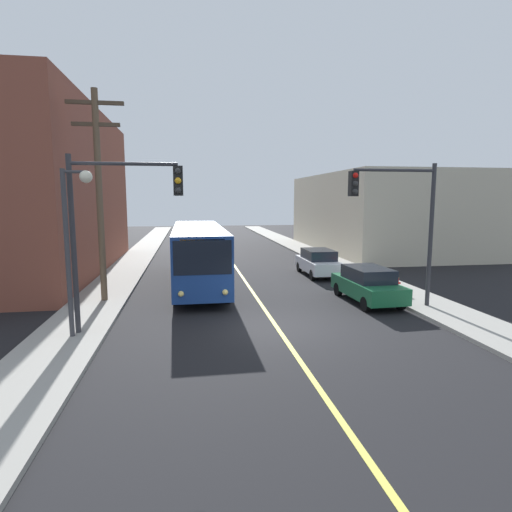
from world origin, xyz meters
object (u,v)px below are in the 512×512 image
at_px(city_bus, 198,252).
at_px(parked_car_white, 318,262).
at_px(parked_car_green, 368,284).
at_px(utility_pole_near, 99,186).
at_px(traffic_signal_right_corner, 398,208).
at_px(traffic_signal_left_corner, 120,211).
at_px(fire_hydrant, 396,283).
at_px(street_lamp_left, 73,229).

distance_m(city_bus, parked_car_white, 7.61).
distance_m(parked_car_green, utility_pole_near, 12.76).
height_order(city_bus, traffic_signal_right_corner, traffic_signal_right_corner).
distance_m(parked_car_green, traffic_signal_left_corner, 11.26).
height_order(city_bus, parked_car_green, city_bus).
bearing_deg(fire_hydrant, traffic_signal_left_corner, -161.35).
xyz_separation_m(utility_pole_near, traffic_signal_right_corner, (12.39, -3.21, -0.94)).
xyz_separation_m(traffic_signal_left_corner, traffic_signal_right_corner, (10.82, 1.54, 0.00)).
relative_size(street_lamp_left, fire_hydrant, 6.55).
distance_m(parked_car_white, utility_pole_near, 13.48).
bearing_deg(fire_hydrant, street_lamp_left, -161.80).
relative_size(utility_pole_near, traffic_signal_right_corner, 1.54).
bearing_deg(traffic_signal_left_corner, traffic_signal_right_corner, 8.09).
bearing_deg(parked_car_white, traffic_signal_left_corner, -135.69).
bearing_deg(street_lamp_left, parked_car_green, 16.06).
xyz_separation_m(parked_car_green, traffic_signal_left_corner, (-10.28, -3.01, 3.46)).
height_order(parked_car_white, traffic_signal_left_corner, traffic_signal_left_corner).
bearing_deg(utility_pole_near, parked_car_green, -8.38).
bearing_deg(traffic_signal_left_corner, utility_pole_near, 108.28).
height_order(parked_car_white, street_lamp_left, street_lamp_left).
bearing_deg(city_bus, parked_car_green, -34.15).
bearing_deg(parked_car_green, traffic_signal_right_corner, -69.71).
distance_m(city_bus, fire_hydrant, 10.36).
bearing_deg(traffic_signal_left_corner, city_bus, 71.16).
bearing_deg(traffic_signal_right_corner, parked_car_green, 110.29).
distance_m(utility_pole_near, street_lamp_left, 5.33).
height_order(utility_pole_near, traffic_signal_right_corner, utility_pole_near).
xyz_separation_m(parked_car_white, utility_pole_near, (-11.68, -5.11, 4.40)).
height_order(city_bus, traffic_signal_left_corner, traffic_signal_left_corner).
xyz_separation_m(utility_pole_near, fire_hydrant, (13.83, -0.61, -4.66)).
bearing_deg(utility_pole_near, street_lamp_left, -88.27).
bearing_deg(street_lamp_left, utility_pole_near, 91.73).
bearing_deg(utility_pole_near, fire_hydrant, -2.55).
xyz_separation_m(traffic_signal_left_corner, street_lamp_left, (-1.42, -0.36, -0.56)).
bearing_deg(parked_car_green, city_bus, 145.85).
bearing_deg(parked_car_white, traffic_signal_right_corner, -85.08).
distance_m(traffic_signal_left_corner, street_lamp_left, 1.56).
relative_size(city_bus, utility_pole_near, 1.32).
distance_m(parked_car_green, parked_car_white, 6.86).
bearing_deg(utility_pole_near, parked_car_white, 23.64).
distance_m(city_bus, street_lamp_left, 9.63).
bearing_deg(fire_hydrant, utility_pole_near, 177.45).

